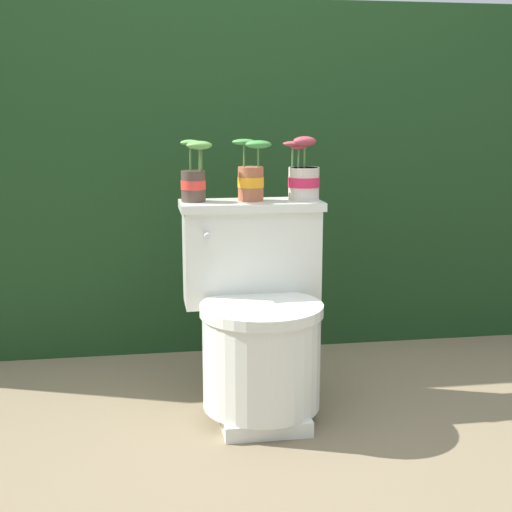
{
  "coord_description": "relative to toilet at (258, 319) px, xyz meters",
  "views": [
    {
      "loc": [
        -0.41,
        -2.24,
        1.05
      ],
      "look_at": [
        -0.03,
        0.17,
        0.56
      ],
      "focal_mm": 50.0,
      "sensor_mm": 36.0,
      "label": 1
    }
  ],
  "objects": [
    {
      "name": "potted_plant_midleft",
      "position": [
        0.0,
        0.16,
        0.49
      ],
      "size": [
        0.14,
        0.1,
        0.22
      ],
      "color": "#9E5638",
      "rests_on": "toilet"
    },
    {
      "name": "potted_plant_left",
      "position": [
        -0.2,
        0.17,
        0.49
      ],
      "size": [
        0.11,
        0.1,
        0.22
      ],
      "color": "#47382D",
      "rests_on": "toilet"
    },
    {
      "name": "ground_plane",
      "position": [
        0.03,
        -0.13,
        -0.34
      ],
      "size": [
        12.0,
        12.0,
        0.0
      ],
      "primitive_type": "plane",
      "color": "#75664C"
    },
    {
      "name": "toilet",
      "position": [
        0.0,
        0.0,
        0.0
      ],
      "size": [
        0.51,
        0.56,
        0.73
      ],
      "color": "silver",
      "rests_on": "ground"
    },
    {
      "name": "hedge_backdrop",
      "position": [
        0.03,
        1.01,
        0.42
      ],
      "size": [
        3.66,
        0.69,
        1.51
      ],
      "color": "#193819",
      "rests_on": "ground"
    },
    {
      "name": "potted_plant_middle",
      "position": [
        0.19,
        0.15,
        0.48
      ],
      "size": [
        0.14,
        0.12,
        0.23
      ],
      "color": "beige",
      "rests_on": "toilet"
    }
  ]
}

